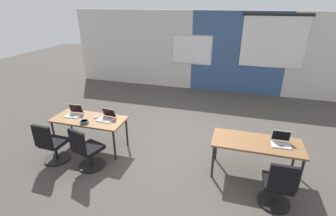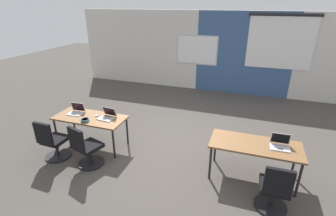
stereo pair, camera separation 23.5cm
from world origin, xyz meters
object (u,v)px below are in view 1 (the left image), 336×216
Objects in this scene: chair_near_right_end at (278,188)px; laptop_near_left_inner at (106,117)px; mouse_near_left_inner at (96,117)px; snack_bowl at (84,122)px; chair_near_left_inner at (87,152)px; chair_near_left_end at (52,146)px; desk_near_right at (257,145)px; desk_near_left at (89,121)px; laptop_near_left_end at (74,113)px; laptop_near_right_end at (281,142)px.

laptop_near_left_inner is (-3.43, 0.83, 0.39)m from chair_near_right_end.
mouse_near_left_inner is 0.31m from snack_bowl.
chair_near_left_end is (-0.80, -0.02, 0.00)m from chair_near_left_inner.
chair_near_left_inner is (-3.13, -0.71, -0.28)m from desk_near_right.
mouse_near_left_inner is at bearing 31.27° from desk_near_left.
chair_near_right_end is 4.27m from chair_near_left_end.
laptop_near_left_inner is 0.87m from chair_near_left_inner.
laptop_near_left_end is at bearing -90.39° from chair_near_left_end.
laptop_near_left_end is (-0.77, 0.78, 0.39)m from chair_near_left_inner.
laptop_near_left_inner reaches higher than snack_bowl.
desk_near_right is at bearing 0.00° from desk_near_left.
desk_near_right is at bearing 3.75° from snack_bowl.
desk_near_right is 4.73× the size of laptop_near_right_end.
chair_near_left_end is (-0.44, -0.73, -0.28)m from desk_near_left.
laptop_near_left_inner is 0.39× the size of chair_near_left_end.
laptop_near_left_inner reaches higher than mouse_near_left_inner.
laptop_near_left_end reaches higher than snack_bowl.
snack_bowl is at bearing -177.76° from laptop_near_right_end.
chair_near_right_end reaches higher than desk_near_right.
chair_near_right_end is (3.83, -0.76, -0.28)m from desk_near_left.
desk_near_right is at bearing -1.30° from mouse_near_left_inner.
chair_near_left_end is at bearing 17.48° from chair_near_left_inner.
snack_bowl is (-0.08, -0.30, 0.02)m from mouse_near_left_inner.
laptop_near_left_inner is (0.40, 0.07, 0.11)m from desk_near_left.
laptop_near_left_end is at bearing -178.87° from mouse_near_left_inner.
desk_near_right is 0.87m from chair_near_right_end.
laptop_near_right_end is at bearing 5.64° from desk_near_right.
chair_near_left_inner is at bearing -177.01° from chair_near_left_end.
laptop_near_left_end reaches higher than desk_near_left.
laptop_near_left_end is 0.54m from snack_bowl.
chair_near_right_end is 3.84m from snack_bowl.
chair_near_left_inner is 0.80m from chair_near_left_end.
laptop_near_left_end reaches higher than desk_near_right.
desk_near_left is 0.43m from laptop_near_left_end.
mouse_near_left_inner reaches higher than desk_near_right.
desk_near_left is at bearing -11.85° from chair_near_right_end.
chair_near_left_end is at bearing -125.00° from mouse_near_left_inner.
desk_near_left is 1.74× the size of chair_near_left_inner.
chair_near_right_end is 3.55m from laptop_near_left_inner.
laptop_near_right_end reaches higher than chair_near_left_end.
laptop_near_right_end is 3.87m from snack_bowl.
laptop_near_left_end is (-4.24, 0.82, 0.39)m from chair_near_right_end.
chair_near_left_inner is at bearing -169.73° from laptop_near_right_end.
laptop_near_left_end is at bearing 146.86° from snack_bowl.
laptop_near_right_end is 1.90× the size of snack_bowl.
chair_near_left_inner reaches higher than snack_bowl.
laptop_near_right_end reaches higher than snack_bowl.
chair_near_left_end is at bearing -121.00° from desk_near_left.
laptop_near_left_inner reaches higher than desk_near_right.
mouse_near_left_inner is (0.13, 0.08, 0.08)m from desk_near_left.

